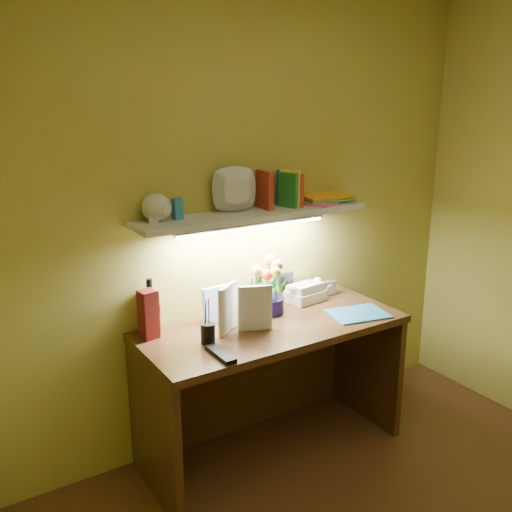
{
  "coord_description": "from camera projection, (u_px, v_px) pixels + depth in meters",
  "views": [
    {
      "loc": [
        -1.54,
        -1.08,
        1.9
      ],
      "look_at": [
        -0.01,
        1.35,
        1.08
      ],
      "focal_mm": 40.0,
      "sensor_mm": 36.0,
      "label": 1
    }
  ],
  "objects": [
    {
      "name": "telephone",
      "position": [
        305.0,
        291.0,
        3.28
      ],
      "size": [
        0.22,
        0.17,
        0.12
      ],
      "primitive_type": null,
      "rotation": [
        0.0,
        0.0,
        0.11
      ],
      "color": "white",
      "rests_on": "desk"
    },
    {
      "name": "whisky_box",
      "position": [
        148.0,
        314.0,
        2.76
      ],
      "size": [
        0.09,
        0.09,
        0.24
      ],
      "primitive_type": "cube",
      "rotation": [
        0.0,
        0.0,
        0.15
      ],
      "color": "maroon",
      "rests_on": "desk"
    },
    {
      "name": "wall_shelf",
      "position": [
        252.0,
        207.0,
        2.94
      ],
      "size": [
        1.32,
        0.36,
        0.23
      ],
      "color": "silver",
      "rests_on": "ground"
    },
    {
      "name": "tv_remote",
      "position": [
        221.0,
        354.0,
        2.59
      ],
      "size": [
        0.06,
        0.2,
        0.02
      ],
      "primitive_type": "cube",
      "rotation": [
        0.0,
        0.0,
        0.01
      ],
      "color": "black",
      "rests_on": "desk"
    },
    {
      "name": "desk_book_b",
      "position": [
        238.0,
        309.0,
        2.84
      ],
      "size": [
        0.16,
        0.09,
        0.24
      ],
      "primitive_type": "imported",
      "rotation": [
        0.0,
        0.0,
        -0.45
      ],
      "color": "silver",
      "rests_on": "desk"
    },
    {
      "name": "desk_clock",
      "position": [
        329.0,
        288.0,
        3.38
      ],
      "size": [
        0.09,
        0.05,
        0.08
      ],
      "primitive_type": "cube",
      "rotation": [
        0.0,
        0.0,
        -0.1
      ],
      "color": "#B7B7BC",
      "rests_on": "desk"
    },
    {
      "name": "art_card",
      "position": [
        219.0,
        303.0,
        2.99
      ],
      "size": [
        0.19,
        0.05,
        0.19
      ],
      "primitive_type": null,
      "rotation": [
        0.0,
        0.0,
        0.07
      ],
      "color": "white",
      "rests_on": "desk"
    },
    {
      "name": "desk",
      "position": [
        272.0,
        389.0,
        3.06
      ],
      "size": [
        1.4,
        0.6,
        0.75
      ],
      "primitive_type": "cube",
      "color": "#39240F",
      "rests_on": "ground"
    },
    {
      "name": "pen_cup",
      "position": [
        208.0,
        326.0,
        2.71
      ],
      "size": [
        0.08,
        0.08,
        0.17
      ],
      "primitive_type": "cylinder",
      "rotation": [
        0.0,
        0.0,
        0.25
      ],
      "color": "black",
      "rests_on": "desk"
    },
    {
      "name": "desk_book_a",
      "position": [
        219.0,
        315.0,
        2.75
      ],
      "size": [
        0.17,
        0.12,
        0.25
      ],
      "primitive_type": "imported",
      "rotation": [
        0.0,
        0.0,
        0.55
      ],
      "color": "white",
      "rests_on": "desk"
    },
    {
      "name": "flower_bouquet",
      "position": [
        268.0,
        286.0,
        3.08
      ],
      "size": [
        0.23,
        0.23,
        0.31
      ],
      "primitive_type": null,
      "rotation": [
        0.0,
        0.0,
        -0.23
      ],
      "color": "#0C0735",
      "rests_on": "desk"
    },
    {
      "name": "whisky_bottle",
      "position": [
        150.0,
        305.0,
        2.84
      ],
      "size": [
        0.08,
        0.08,
        0.28
      ],
      "primitive_type": null,
      "rotation": [
        0.0,
        0.0,
        -0.06
      ],
      "color": "#B17C12",
      "rests_on": "desk"
    },
    {
      "name": "blue_folder",
      "position": [
        358.0,
        314.0,
        3.09
      ],
      "size": [
        0.35,
        0.28,
        0.01
      ],
      "primitive_type": "cube",
      "rotation": [
        0.0,
        0.0,
        -0.21
      ],
      "color": "teal",
      "rests_on": "desk"
    }
  ]
}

